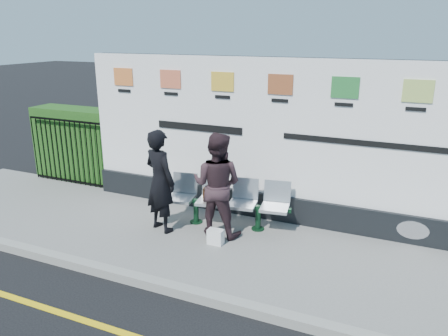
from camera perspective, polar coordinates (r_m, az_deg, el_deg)
name	(u,v)px	position (r m, az deg, el deg)	size (l,w,h in m)	color
pavement	(224,246)	(7.54, 0.07, -10.13)	(14.00, 3.00, 0.12)	slate
kerb	(181,291)	(6.38, -5.57, -15.71)	(14.00, 0.18, 0.14)	gray
billboard	(279,153)	(8.07, 7.19, 1.99)	(8.00, 0.30, 3.00)	black
hedge	(81,144)	(11.06, -18.22, 3.04)	(2.35, 0.70, 1.70)	#225118
railing	(68,151)	(10.76, -19.76, 2.06)	(2.05, 0.06, 1.54)	black
bench	(226,214)	(8.03, 0.32, -5.98)	(2.25, 0.58, 0.48)	#B6BABF
woman_left	(160,181)	(7.73, -8.36, -1.69)	(0.67, 0.44, 1.85)	black
woman_right	(217,185)	(7.49, -0.93, -2.19)	(0.89, 0.69, 1.83)	#332126
handbag_brown	(211,194)	(7.97, -1.72, -3.42)	(0.29, 0.12, 0.23)	black
carrier_bag_white	(216,237)	(7.42, -1.11, -8.97)	(0.26, 0.16, 0.26)	white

